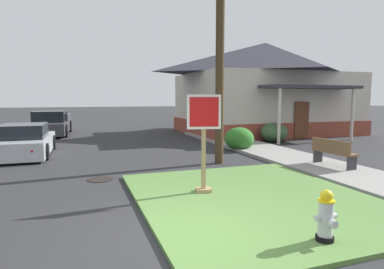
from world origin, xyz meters
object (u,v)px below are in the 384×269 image
(utility_pole, at_px, (220,18))
(parked_sedan_silver, at_px, (25,142))
(fire_hydrant, at_px, (326,217))
(stop_sign, at_px, (204,144))
(street_bench, at_px, (333,151))
(pickup_truck_charcoal, at_px, (51,125))
(manhole_cover, at_px, (101,179))

(utility_pole, bearing_deg, parked_sedan_silver, 149.14)
(fire_hydrant, xyz_separation_m, stop_sign, (-0.81, 3.04, 0.75))
(fire_hydrant, bearing_deg, street_bench, 46.46)
(street_bench, bearing_deg, fire_hydrant, -133.54)
(stop_sign, distance_m, pickup_truck_charcoal, 15.20)
(stop_sign, xyz_separation_m, utility_pole, (1.85, 3.27, 3.68))
(pickup_truck_charcoal, distance_m, utility_pole, 13.55)
(parked_sedan_silver, distance_m, pickup_truck_charcoal, 7.38)
(stop_sign, bearing_deg, street_bench, 13.66)
(pickup_truck_charcoal, bearing_deg, fire_hydrant, -73.78)
(manhole_cover, xyz_separation_m, street_bench, (6.99, -1.12, 0.58))
(street_bench, bearing_deg, stop_sign, -166.34)
(pickup_truck_charcoal, xyz_separation_m, street_bench, (9.12, -13.39, -0.03))
(stop_sign, height_order, parked_sedan_silver, stop_sign)
(utility_pole, bearing_deg, street_bench, -35.36)
(fire_hydrant, distance_m, pickup_truck_charcoal, 18.34)
(fire_hydrant, bearing_deg, manhole_cover, 119.27)
(pickup_truck_charcoal, bearing_deg, manhole_cover, -80.15)
(stop_sign, height_order, pickup_truck_charcoal, stop_sign)
(fire_hydrant, bearing_deg, stop_sign, 104.93)
(manhole_cover, bearing_deg, stop_sign, -46.45)
(parked_sedan_silver, height_order, street_bench, parked_sedan_silver)
(manhole_cover, bearing_deg, fire_hydrant, -60.73)
(stop_sign, distance_m, parked_sedan_silver, 8.63)
(fire_hydrant, relative_size, utility_pole, 0.09)
(utility_pole, bearing_deg, fire_hydrant, -99.33)
(manhole_cover, distance_m, utility_pole, 6.40)
(parked_sedan_silver, bearing_deg, manhole_cover, -62.64)
(fire_hydrant, xyz_separation_m, parked_sedan_silver, (-5.53, 10.24, 0.09))
(pickup_truck_charcoal, distance_m, street_bench, 16.21)
(stop_sign, bearing_deg, parked_sedan_silver, 123.24)
(utility_pole, bearing_deg, stop_sign, -119.46)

